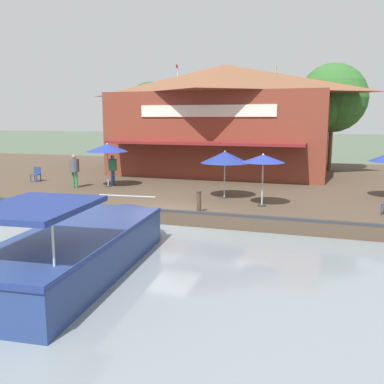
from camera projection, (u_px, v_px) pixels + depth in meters
ground_plane at (165, 227)px, 17.29m from camera, size 220.00×220.00×0.00m
quay_deck at (227, 181)px, 27.55m from camera, size 22.00×56.00×0.60m
quay_edge_fender at (165, 210)px, 17.27m from camera, size 0.20×50.40×0.10m
waterfront_restaurant at (225, 118)px, 29.80m from camera, size 11.42×14.57×7.48m
patio_umbrella_mid_patio_right at (107, 148)px, 23.21m from camera, size 2.27×2.27×2.39m
patio_umbrella_mid_patio_left at (225, 157)px, 19.92m from camera, size 2.27×2.27×2.24m
patio_umbrella_by_entrance at (263, 159)px, 18.00m from camera, size 1.81×1.81×2.26m
cafe_chair_mid_patio at (36, 173)px, 25.45m from camera, size 0.47×0.47×0.85m
person_at_quay_edge at (113, 166)px, 24.18m from camera, size 0.47×0.47×1.66m
person_mid_patio at (74, 167)px, 22.98m from camera, size 0.51×0.51×1.81m
motorboat_nearest_quay at (88, 242)px, 12.49m from camera, size 8.79×3.37×2.29m
mooring_post at (199, 202)px, 17.03m from camera, size 0.22×0.22×0.86m
tree_behind_restaurant at (330, 100)px, 29.91m from camera, size 5.05×4.81×7.53m
tree_upstream_bank at (148, 104)px, 35.20m from camera, size 3.58×3.41×6.69m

